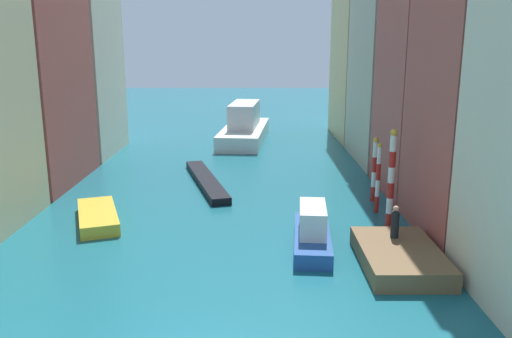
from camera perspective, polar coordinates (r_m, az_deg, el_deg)
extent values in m
plane|color=#196070|center=(38.52, -3.18, -0.40)|extent=(154.00, 154.00, 0.00)
cube|color=#B25147|center=(38.10, -24.59, 8.51)|extent=(6.86, 9.69, 13.44)
cube|color=beige|center=(47.23, -20.09, 14.47)|extent=(6.86, 8.94, 21.37)
cube|color=#B25147|center=(27.33, 25.31, 11.51)|extent=(6.86, 7.53, 17.77)
cube|color=#B25147|center=(34.46, 20.00, 14.18)|extent=(6.86, 7.50, 20.23)
cube|color=#BCB299|center=(43.35, 15.76, 14.52)|extent=(6.86, 10.05, 20.76)
cube|color=#DBB77A|center=(53.90, 12.55, 13.84)|extent=(6.86, 10.92, 19.70)
cube|color=brown|center=(23.36, 15.29, -9.22)|extent=(3.29, 5.37, 0.80)
cylinder|color=black|center=(24.16, 14.81, -5.87)|extent=(0.36, 0.36, 1.22)
sphere|color=tan|center=(23.94, 14.92, -4.20)|extent=(0.26, 0.26, 0.26)
cylinder|color=red|center=(27.77, 14.16, -5.47)|extent=(0.33, 0.33, 0.81)
cylinder|color=white|center=(27.52, 14.25, -3.88)|extent=(0.33, 0.33, 0.81)
cylinder|color=red|center=(27.30, 14.35, -2.26)|extent=(0.33, 0.33, 0.81)
cylinder|color=white|center=(27.09, 14.45, -0.62)|extent=(0.33, 0.33, 0.81)
cylinder|color=red|center=(26.91, 14.55, 1.05)|extent=(0.33, 0.33, 0.81)
cylinder|color=white|center=(26.76, 14.65, 2.74)|extent=(0.33, 0.33, 0.81)
sphere|color=gold|center=(26.67, 14.72, 3.87)|extent=(0.37, 0.37, 0.37)
cylinder|color=red|center=(30.13, 12.91, -3.76)|extent=(0.24, 0.24, 0.94)
cylinder|color=white|center=(29.88, 13.00, -2.05)|extent=(0.24, 0.24, 0.94)
cylinder|color=red|center=(29.64, 13.10, -0.30)|extent=(0.24, 0.24, 0.94)
cylinder|color=white|center=(29.44, 13.19, 1.47)|extent=(0.24, 0.24, 0.94)
sphere|color=gold|center=(29.33, 13.25, 2.56)|extent=(0.27, 0.27, 0.27)
cylinder|color=red|center=(32.19, 12.54, -2.66)|extent=(0.30, 0.30, 0.91)
cylinder|color=white|center=(31.96, 12.62, -1.09)|extent=(0.30, 0.30, 0.91)
cylinder|color=red|center=(31.75, 12.71, 0.49)|extent=(0.30, 0.30, 0.91)
cylinder|color=white|center=(31.56, 12.79, 2.10)|extent=(0.30, 0.30, 0.91)
sphere|color=gold|center=(31.46, 12.84, 3.13)|extent=(0.33, 0.33, 0.33)
cube|color=white|center=(51.13, -1.42, 3.88)|extent=(5.07, 13.21, 1.40)
cube|color=silver|center=(50.85, -1.43, 5.96)|extent=(3.06, 7.14, 2.34)
cube|color=black|center=(35.50, -5.64, -1.26)|extent=(3.96, 10.39, 0.46)
cube|color=#234C93|center=(24.73, 6.02, -7.62)|extent=(2.12, 5.77, 0.71)
cube|color=silver|center=(24.39, 6.07, -5.45)|extent=(1.43, 2.94, 1.26)
cube|color=gold|center=(29.01, -17.09, -5.00)|extent=(3.54, 5.58, 0.65)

